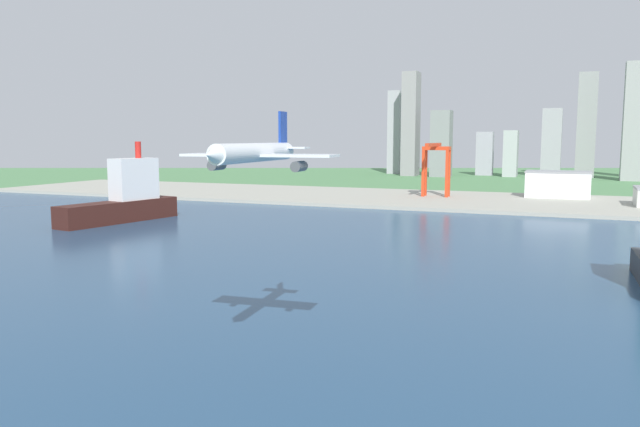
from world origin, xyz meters
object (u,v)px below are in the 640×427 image
airplane_landing (255,153)px  port_crane_red (436,159)px  warehouse_main (558,184)px  cargo_ship (125,199)px

airplane_landing → port_crane_red: bearing=96.7°
port_crane_red → warehouse_main: bearing=19.6°
cargo_ship → airplane_landing: bearing=-44.5°
warehouse_main → port_crane_red: bearing=-160.4°
warehouse_main → cargo_ship: bearing=-135.2°
warehouse_main → airplane_landing: bearing=-96.3°
port_crane_red → cargo_ship: bearing=-125.6°
port_crane_red → warehouse_main: size_ratio=0.98×
airplane_landing → cargo_ship: size_ratio=0.48×
cargo_ship → warehouse_main: cargo_ship is taller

